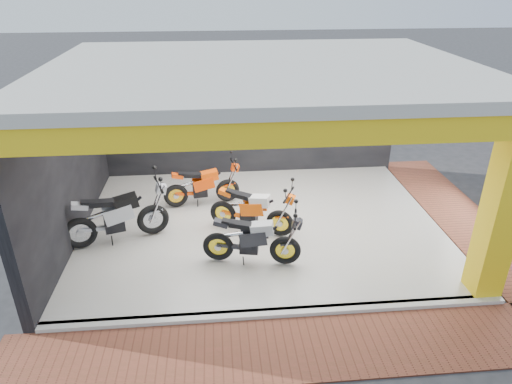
# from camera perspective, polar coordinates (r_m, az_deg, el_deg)

# --- Properties ---
(ground) EXTENTS (80.00, 80.00, 0.00)m
(ground) POSITION_cam_1_polar(r_m,az_deg,el_deg) (8.90, 1.99, -10.86)
(ground) COLOR #2D2D30
(ground) RESTS_ON ground
(showroom_floor) EXTENTS (8.00, 6.00, 0.10)m
(showroom_floor) POSITION_cam_1_polar(r_m,az_deg,el_deg) (10.53, 0.66, -4.13)
(showroom_floor) COLOR white
(showroom_floor) RESTS_ON ground
(showroom_ceiling) EXTENTS (8.40, 6.40, 0.20)m
(showroom_ceiling) POSITION_cam_1_polar(r_m,az_deg,el_deg) (9.27, 0.77, 15.21)
(showroom_ceiling) COLOR beige
(showroom_ceiling) RESTS_ON corner_column
(back_wall) EXTENTS (8.20, 0.20, 3.50)m
(back_wall) POSITION_cam_1_polar(r_m,az_deg,el_deg) (12.71, -0.74, 9.62)
(back_wall) COLOR black
(back_wall) RESTS_ON ground
(left_wall) EXTENTS (0.20, 6.20, 3.50)m
(left_wall) POSITION_cam_1_polar(r_m,az_deg,el_deg) (10.24, -22.81, 3.39)
(left_wall) COLOR black
(left_wall) RESTS_ON ground
(corner_column) EXTENTS (0.50, 0.50, 3.50)m
(corner_column) POSITION_cam_1_polar(r_m,az_deg,el_deg) (8.64, 28.37, -1.87)
(corner_column) COLOR yellow
(corner_column) RESTS_ON ground
(header_beam_front) EXTENTS (8.40, 0.30, 0.40)m
(header_beam_front) POSITION_cam_1_polar(r_m,az_deg,el_deg) (6.46, 3.53, 7.58)
(header_beam_front) COLOR yellow
(header_beam_front) RESTS_ON corner_column
(header_beam_right) EXTENTS (0.30, 6.40, 0.40)m
(header_beam_right) POSITION_cam_1_polar(r_m,az_deg,el_deg) (10.52, 23.58, 12.75)
(header_beam_right) COLOR yellow
(header_beam_right) RESTS_ON corner_column
(floor_kerb) EXTENTS (8.00, 0.20, 0.10)m
(floor_kerb) POSITION_cam_1_polar(r_m,az_deg,el_deg) (8.08, 2.91, -14.90)
(floor_kerb) COLOR white
(floor_kerb) RESTS_ON ground
(paver_front) EXTENTS (9.00, 1.40, 0.03)m
(paver_front) POSITION_cam_1_polar(r_m,az_deg,el_deg) (7.54, 3.76, -18.96)
(paver_front) COLOR brown
(paver_front) RESTS_ON ground
(paver_right) EXTENTS (1.40, 7.00, 0.03)m
(paver_right) POSITION_cam_1_polar(r_m,az_deg,el_deg) (11.98, 24.19, -2.86)
(paver_right) COLOR brown
(paver_right) RESTS_ON ground
(moto_hero) EXTENTS (2.18, 1.53, 1.25)m
(moto_hero) POSITION_cam_1_polar(r_m,az_deg,el_deg) (9.71, 3.06, -2.38)
(moto_hero) COLOR #FF5B0A
(moto_hero) RESTS_ON showroom_floor
(moto_row_a) EXTENTS (2.15, 1.13, 1.25)m
(moto_row_a) POSITION_cam_1_polar(r_m,az_deg,el_deg) (8.80, 3.72, -5.67)
(moto_row_a) COLOR black
(moto_row_a) RESTS_ON showroom_floor
(moto_row_b) EXTENTS (2.46, 1.50, 1.41)m
(moto_row_b) POSITION_cam_1_polar(r_m,az_deg,el_deg) (9.99, -12.93, -1.68)
(moto_row_b) COLOR #AFB1B7
(moto_row_b) RESTS_ON showroom_floor
(moto_row_c) EXTENTS (2.05, 1.02, 1.20)m
(moto_row_c) POSITION_cam_1_polar(r_m,az_deg,el_deg) (11.22, -3.61, 1.54)
(moto_row_c) COLOR #F4440A
(moto_row_c) RESTS_ON showroom_floor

